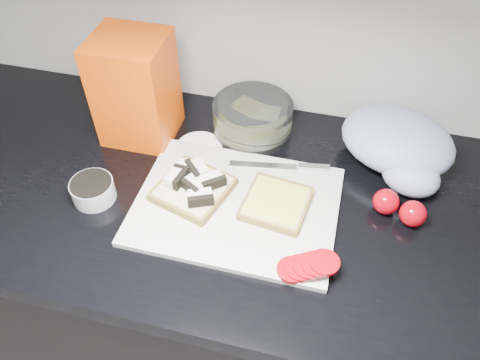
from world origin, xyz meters
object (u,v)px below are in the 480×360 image
(glass_bowl, at_px, (253,118))
(steel_canister, at_px, (154,84))
(bread_bag, at_px, (136,89))
(cutting_board, at_px, (236,206))

(glass_bowl, xyz_separation_m, steel_canister, (-0.23, -0.01, 0.06))
(bread_bag, bearing_deg, cutting_board, -33.05)
(glass_bowl, relative_size, bread_bag, 0.76)
(bread_bag, bearing_deg, steel_canister, 76.14)
(cutting_board, bearing_deg, glass_bowl, 95.59)
(glass_bowl, distance_m, bread_bag, 0.27)
(cutting_board, relative_size, glass_bowl, 2.18)
(cutting_board, distance_m, glass_bowl, 0.24)
(cutting_board, xyz_separation_m, bread_bag, (-0.27, 0.17, 0.12))
(cutting_board, xyz_separation_m, steel_canister, (-0.26, 0.23, 0.09))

